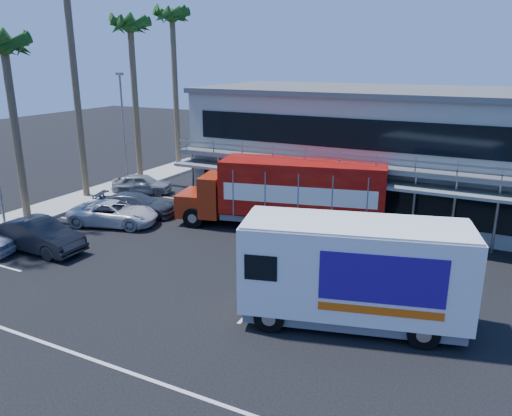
% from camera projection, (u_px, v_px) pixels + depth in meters
% --- Properties ---
extents(ground, '(120.00, 120.00, 0.00)m').
position_uv_depth(ground, '(219.00, 290.00, 20.28)').
color(ground, black).
rests_on(ground, ground).
extents(building, '(22.40, 12.00, 7.30)m').
position_uv_depth(building, '(385.00, 149.00, 30.67)').
color(building, gray).
rests_on(building, ground).
extents(curb_strip, '(3.00, 32.00, 0.16)m').
position_uv_depth(curb_strip, '(66.00, 204.00, 31.88)').
color(curb_strip, '#A5A399').
rests_on(curb_strip, ground).
extents(palm_c, '(2.80, 2.80, 10.75)m').
position_uv_depth(palm_c, '(5.00, 54.00, 26.63)').
color(palm_c, brown).
rests_on(palm_c, ground).
extents(palm_e, '(2.80, 2.80, 12.25)m').
position_uv_depth(palm_e, '(131.00, 35.00, 34.68)').
color(palm_e, brown).
rests_on(palm_e, ground).
extents(palm_f, '(2.80, 2.80, 13.25)m').
position_uv_depth(palm_f, '(172.00, 25.00, 39.29)').
color(palm_f, brown).
rests_on(palm_f, ground).
extents(light_pole_far, '(0.50, 0.25, 8.09)m').
position_uv_depth(light_pole_far, '(124.00, 126.00, 34.52)').
color(light_pole_far, gray).
rests_on(light_pole_far, ground).
extents(red_truck, '(11.58, 5.05, 3.80)m').
position_uv_depth(red_truck, '(288.00, 192.00, 27.04)').
color(red_truck, '#9C240C').
rests_on(red_truck, ground).
extents(white_van, '(8.12, 4.56, 3.76)m').
position_uv_depth(white_van, '(354.00, 271.00, 17.19)').
color(white_van, white).
rests_on(white_van, ground).
extents(parked_car_b, '(4.83, 1.69, 1.59)m').
position_uv_depth(parked_car_b, '(39.00, 236.00, 24.14)').
color(parked_car_b, black).
rests_on(parked_car_b, ground).
extents(parked_car_c, '(5.36, 3.58, 1.37)m').
position_uv_depth(parked_car_c, '(114.00, 213.00, 27.96)').
color(parked_car_c, silver).
rests_on(parked_car_c, ground).
extents(parked_car_d, '(5.06, 3.29, 1.36)m').
position_uv_depth(parked_car_d, '(136.00, 205.00, 29.58)').
color(parked_car_d, '#313842').
rests_on(parked_car_d, ground).
extents(parked_car_e, '(4.35, 3.05, 1.38)m').
position_uv_depth(parked_car_e, '(142.00, 184.00, 34.48)').
color(parked_car_e, gray).
rests_on(parked_car_e, ground).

